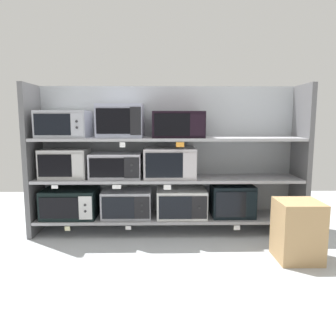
# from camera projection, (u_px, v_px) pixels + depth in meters

# --- Properties ---
(ground) EXTENTS (6.76, 6.00, 0.02)m
(ground) POSITION_uv_depth(u_px,v_px,m) (170.00, 275.00, 2.60)
(ground) COLOR #B2B7BC
(back_panel) EXTENTS (2.96, 0.04, 1.56)m
(back_panel) POSITION_uv_depth(u_px,v_px,m) (168.00, 157.00, 3.72)
(back_panel) COLOR #9EA3A8
(back_panel) RESTS_ON ground
(upright_left) EXTENTS (0.05, 0.46, 1.56)m
(upright_left) POSITION_uv_depth(u_px,v_px,m) (33.00, 160.00, 3.45)
(upright_left) COLOR #5B5B5E
(upright_left) RESTS_ON ground
(upright_right) EXTENTS (0.05, 0.46, 1.56)m
(upright_right) POSITION_uv_depth(u_px,v_px,m) (301.00, 160.00, 3.49)
(upright_right) COLOR #5B5B5E
(upright_right) RESTS_ON ground
(shelf_0) EXTENTS (2.76, 0.46, 0.03)m
(shelf_0) POSITION_uv_depth(u_px,v_px,m) (168.00, 217.00, 3.56)
(shelf_0) COLOR #99999E
(shelf_0) RESTS_ON ground
(microwave_0) EXTENTS (0.56, 0.43, 0.30)m
(microwave_0) POSITION_uv_depth(u_px,v_px,m) (71.00, 203.00, 3.52)
(microwave_0) COLOR black
(microwave_0) RESTS_ON shelf_0
(microwave_1) EXTENTS (0.51, 0.39, 0.28)m
(microwave_1) POSITION_uv_depth(u_px,v_px,m) (127.00, 203.00, 3.53)
(microwave_1) COLOR #9E9FA9
(microwave_1) RESTS_ON shelf_0
(microwave_2) EXTENTS (0.52, 0.42, 0.29)m
(microwave_2) POSITION_uv_depth(u_px,v_px,m) (181.00, 203.00, 3.54)
(microwave_2) COLOR silver
(microwave_2) RESTS_ON shelf_0
(microwave_3) EXTENTS (0.45, 0.35, 0.34)m
(microwave_3) POSITION_uv_depth(u_px,v_px,m) (232.00, 200.00, 3.54)
(microwave_3) COLOR black
(microwave_3) RESTS_ON shelf_0
(price_tag_0) EXTENTS (0.05, 0.00, 0.05)m
(price_tag_0) POSITION_uv_depth(u_px,v_px,m) (67.00, 229.00, 3.32)
(price_tag_0) COLOR beige
(price_tag_1) EXTENTS (0.06, 0.00, 0.04)m
(price_tag_1) POSITION_uv_depth(u_px,v_px,m) (128.00, 228.00, 3.33)
(price_tag_1) COLOR white
(price_tag_2) EXTENTS (0.07, 0.00, 0.05)m
(price_tag_2) POSITION_uv_depth(u_px,v_px,m) (237.00, 228.00, 3.35)
(price_tag_2) COLOR white
(shelf_1) EXTENTS (2.76, 0.46, 0.03)m
(shelf_1) POSITION_uv_depth(u_px,v_px,m) (168.00, 179.00, 3.50)
(shelf_1) COLOR #99999E
(microwave_4) EXTENTS (0.48, 0.34, 0.30)m
(microwave_4) POSITION_uv_depth(u_px,v_px,m) (65.00, 163.00, 3.45)
(microwave_4) COLOR #BCBAB8
(microwave_4) RESTS_ON shelf_1
(microwave_5) EXTENTS (0.53, 0.38, 0.26)m
(microwave_5) POSITION_uv_depth(u_px,v_px,m) (116.00, 165.00, 3.47)
(microwave_5) COLOR #B7B6C1
(microwave_5) RESTS_ON shelf_1
(microwave_6) EXTENTS (0.54, 0.41, 0.31)m
(microwave_6) POSITION_uv_depth(u_px,v_px,m) (170.00, 163.00, 3.47)
(microwave_6) COLOR #BBB5B9
(microwave_6) RESTS_ON shelf_1
(price_tag_3) EXTENTS (0.06, 0.00, 0.03)m
(price_tag_3) POSITION_uv_depth(u_px,v_px,m) (55.00, 187.00, 3.26)
(price_tag_3) COLOR white
(price_tag_4) EXTENTS (0.09, 0.00, 0.04)m
(price_tag_4) POSITION_uv_depth(u_px,v_px,m) (117.00, 187.00, 3.27)
(price_tag_4) COLOR white
(price_tag_5) EXTENTS (0.07, 0.00, 0.05)m
(price_tag_5) POSITION_uv_depth(u_px,v_px,m) (167.00, 187.00, 3.28)
(price_tag_5) COLOR white
(shelf_2) EXTENTS (2.76, 0.46, 0.03)m
(shelf_2) POSITION_uv_depth(u_px,v_px,m) (168.00, 139.00, 3.44)
(shelf_2) COLOR #99999E
(microwave_7) EXTENTS (0.50, 0.44, 0.27)m
(microwave_7) POSITION_uv_depth(u_px,v_px,m) (64.00, 124.00, 3.39)
(microwave_7) COLOR #A4A6AF
(microwave_7) RESTS_ON shelf_2
(microwave_8) EXTENTS (0.46, 0.43, 0.34)m
(microwave_8) POSITION_uv_depth(u_px,v_px,m) (121.00, 121.00, 3.40)
(microwave_8) COLOR #9699AF
(microwave_8) RESTS_ON shelf_2
(microwave_9) EXTENTS (0.53, 0.42, 0.27)m
(microwave_9) POSITION_uv_depth(u_px,v_px,m) (178.00, 124.00, 3.41)
(microwave_9) COLOR black
(microwave_9) RESTS_ON shelf_2
(price_tag_6) EXTENTS (0.05, 0.00, 0.05)m
(price_tag_6) POSITION_uv_depth(u_px,v_px,m) (122.00, 145.00, 3.21)
(price_tag_6) COLOR white
(price_tag_7) EXTENTS (0.08, 0.00, 0.05)m
(price_tag_7) POSITION_uv_depth(u_px,v_px,m) (180.00, 145.00, 3.22)
(price_tag_7) COLOR orange
(shipping_carton) EXTENTS (0.36, 0.36, 0.52)m
(shipping_carton) POSITION_uv_depth(u_px,v_px,m) (298.00, 230.00, 2.83)
(shipping_carton) COLOR tan
(shipping_carton) RESTS_ON ground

